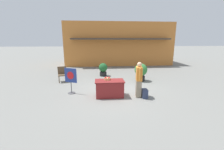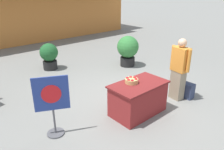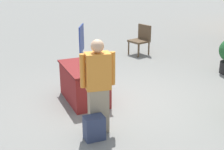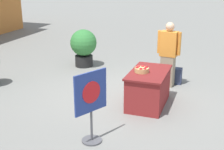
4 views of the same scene
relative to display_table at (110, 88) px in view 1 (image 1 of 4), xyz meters
name	(u,v)px [view 1 (image 1 of 4)]	position (x,y,z in m)	size (l,w,h in m)	color
ground_plane	(115,91)	(0.31, 0.64, -0.39)	(120.00, 120.00, 0.00)	slate
storefront_building	(118,44)	(1.75, 10.41, 1.83)	(11.33, 4.95, 4.45)	#C67533
display_table	(110,88)	(0.00, 0.00, 0.00)	(1.37, 0.80, 0.78)	maroon
apple_basket	(107,79)	(-0.10, 0.14, 0.45)	(0.31, 0.31, 0.13)	tan
person_visitor	(139,79)	(1.36, -0.19, 0.46)	(0.31, 0.61, 1.67)	gray
backpack	(145,93)	(1.61, -0.36, -0.18)	(0.24, 0.34, 0.42)	#2D3856
poster_board	(71,79)	(-1.90, 0.57, 0.34)	(0.63, 0.36, 1.30)	#4C4C51
patio_chair	(62,73)	(-2.86, 2.92, 0.15)	(0.68, 0.68, 0.97)	brown
potted_plant_far_left	(103,69)	(-0.18, 4.22, 0.14)	(0.66, 0.66, 0.97)	black
potted_plant_near_right	(141,71)	(2.25, 2.59, 0.27)	(0.82, 0.82, 1.16)	black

